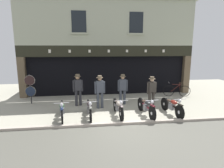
{
  "coord_description": "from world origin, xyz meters",
  "views": [
    {
      "loc": [
        -1.37,
        -7.35,
        3.22
      ],
      "look_at": [
        -0.08,
        2.72,
        1.23
      ],
      "focal_mm": 30.47,
      "sensor_mm": 36.0,
      "label": 1
    }
  ],
  "objects": [
    {
      "name": "shopkeeper_center",
      "position": [
        -0.77,
        2.37,
        0.98
      ],
      "size": [
        0.56,
        0.35,
        1.76
      ],
      "rotation": [
        0.0,
        0.0,
        3.24
      ],
      "color": "#3D424C",
      "rests_on": "ground"
    },
    {
      "name": "ground",
      "position": [
        0.0,
        -0.98,
        -0.04
      ],
      "size": [
        23.43,
        22.0,
        0.18
      ],
      "color": "#A29F8C"
    },
    {
      "name": "motorcycle_center",
      "position": [
        0.01,
        1.09,
        0.44
      ],
      "size": [
        0.62,
        2.03,
        0.93
      ],
      "rotation": [
        0.0,
        0.0,
        3.2
      ],
      "color": "black",
      "rests_on": "ground"
    },
    {
      "name": "leaning_bicycle",
      "position": [
        4.43,
        4.24,
        0.39
      ],
      "size": [
        1.72,
        0.62,
        0.96
      ],
      "rotation": [
        0.0,
        0.0,
        1.31
      ],
      "color": "black",
      "rests_on": "ground"
    },
    {
      "name": "motorcycle_center_left",
      "position": [
        -1.34,
        1.08,
        0.43
      ],
      "size": [
        0.62,
        1.98,
        0.92
      ],
      "rotation": [
        0.0,
        0.0,
        3.21
      ],
      "color": "black",
      "rests_on": "ground"
    },
    {
      "name": "motorcycle_right",
      "position": [
        2.6,
        0.96,
        0.43
      ],
      "size": [
        0.62,
        1.96,
        0.93
      ],
      "rotation": [
        0.0,
        0.0,
        3.27
      ],
      "color": "black",
      "rests_on": "ground"
    },
    {
      "name": "advert_board_near",
      "position": [
        2.74,
        5.4,
        1.75
      ],
      "size": [
        0.73,
        0.03,
        1.09
      ],
      "color": "silver"
    },
    {
      "name": "motorcycle_left",
      "position": [
        -2.57,
        1.09,
        0.43
      ],
      "size": [
        0.62,
        2.03,
        0.93
      ],
      "rotation": [
        0.0,
        0.0,
        3.27
      ],
      "color": "black",
      "rests_on": "ground"
    },
    {
      "name": "motorcycle_center_right",
      "position": [
        1.34,
        0.99,
        0.44
      ],
      "size": [
        0.62,
        2.07,
        0.93
      ],
      "rotation": [
        0.0,
        0.0,
        3.24
      ],
      "color": "black",
      "rests_on": "ground"
    },
    {
      "name": "salesman_right",
      "position": [
        0.55,
        2.91,
        0.96
      ],
      "size": [
        0.56,
        0.35,
        1.72
      ],
      "rotation": [
        0.0,
        0.0,
        3.07
      ],
      "color": "#3D424C",
      "rests_on": "ground"
    },
    {
      "name": "salesman_left",
      "position": [
        -1.93,
        2.98,
        0.99
      ],
      "size": [
        0.55,
        0.37,
        1.76
      ],
      "rotation": [
        0.0,
        0.0,
        3.35
      ],
      "color": "#2D2D33",
      "rests_on": "ground"
    },
    {
      "name": "assistant_far_right",
      "position": [
        2.04,
        2.33,
        0.92
      ],
      "size": [
        0.55,
        0.35,
        1.65
      ],
      "rotation": [
        0.0,
        0.0,
        3.31
      ],
      "color": "#38332D",
      "rests_on": "ground"
    },
    {
      "name": "tyre_sign_pole",
      "position": [
        -4.64,
        3.7,
        1.02
      ],
      "size": [
        0.58,
        0.06,
        1.71
      ],
      "color": "#232328",
      "rests_on": "ground"
    },
    {
      "name": "shop_facade",
      "position": [
        -0.0,
        7.01,
        1.72
      ],
      "size": [
        11.73,
        4.42,
        6.36
      ],
      "color": "black",
      "rests_on": "ground"
    }
  ]
}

